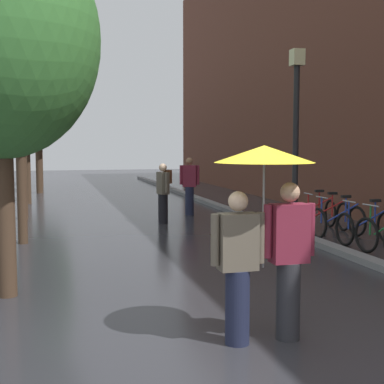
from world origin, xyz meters
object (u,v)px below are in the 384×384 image
parked_bicycle_4 (324,216)px  pedestrian_walking_far (163,191)px  street_lamp_post (296,132)px  street_tree_4 (38,108)px  street_tree_1 (18,54)px  parked_bicycle_2 (366,227)px  parked_bicycle_3 (338,221)px  street_tree_5 (39,108)px  couple_under_umbrella (264,215)px  street_tree_3 (25,90)px  street_tree_2 (20,88)px  parked_bicycle_5 (311,213)px  street_tree_0 (0,39)px  pedestrian_walking_midground (190,186)px

parked_bicycle_4 → pedestrian_walking_far: size_ratio=0.69×
street_lamp_post → street_tree_4: bearing=110.5°
street_tree_4 → parked_bicycle_4: street_tree_4 is taller
street_tree_1 → parked_bicycle_2: bearing=-15.9°
parked_bicycle_3 → street_tree_5: bearing=111.3°
street_tree_5 → couple_under_umbrella: (2.65, -22.80, -2.55)m
street_tree_1 → street_tree_3: size_ratio=0.95×
street_tree_2 → parked_bicycle_5: 8.58m
parked_bicycle_2 → parked_bicycle_4: 1.76m
street_tree_2 → parked_bicycle_2: 9.81m
street_tree_5 → parked_bicycle_5: (6.88, -15.77, -3.54)m
street_tree_0 → street_tree_2: size_ratio=1.01×
parked_bicycle_4 → parked_bicycle_5: (0.01, 0.69, 0.00)m
parked_bicycle_3 → parked_bicycle_4: size_ratio=1.01×
street_tree_4 → street_tree_5: size_ratio=0.94×
street_tree_4 → pedestrian_walking_midground: size_ratio=3.05×
pedestrian_walking_midground → street_lamp_post: bearing=-81.8°
street_tree_5 → parked_bicycle_5: 17.57m
parked_bicycle_2 → couple_under_umbrella: (-4.23, -4.57, 0.98)m
street_tree_5 → parked_bicycle_5: bearing=-66.4°
street_tree_0 → street_tree_3: (-0.17, 11.97, 0.49)m
couple_under_umbrella → street_lamp_post: street_lamp_post is taller
parked_bicycle_4 → parked_bicycle_2: bearing=-89.8°
street_tree_2 → street_tree_5: street_tree_5 is taller
parked_bicycle_2 → parked_bicycle_3: (-0.12, 0.94, 0.00)m
street_tree_2 → pedestrian_walking_far: (3.67, -1.71, -2.81)m
street_tree_4 → couple_under_umbrella: (2.64, -18.76, -2.29)m
street_tree_0 → street_tree_1: (0.01, 4.08, 0.47)m
street_tree_2 → pedestrian_walking_midground: (4.75, -0.32, -2.79)m
parked_bicycle_2 → parked_bicycle_3: size_ratio=0.98×
couple_under_umbrella → street_tree_1: bearing=112.9°
street_tree_2 → parked_bicycle_2: bearing=-39.3°
street_tree_4 → street_lamp_post: bearing=-69.5°
parked_bicycle_4 → pedestrian_walking_midground: size_ratio=0.64×
parked_bicycle_4 → street_tree_4: bearing=118.9°
street_tree_5 → parked_bicycle_5: street_tree_5 is taller
street_tree_4 → pedestrian_walking_far: bearing=-71.4°
street_tree_0 → parked_bicycle_3: street_tree_0 is taller
street_tree_4 → street_tree_5: 4.04m
street_tree_2 → pedestrian_walking_midground: street_tree_2 is taller
street_tree_4 → street_tree_0: bearing=-90.5°
street_tree_5 → couple_under_umbrella: street_tree_5 is taller
street_tree_0 → street_lamp_post: size_ratio=1.29×
parked_bicycle_2 → pedestrian_walking_far: pedestrian_walking_far is taller
street_tree_3 → parked_bicycle_3: (7.05, -8.94, -3.61)m
street_tree_2 → pedestrian_walking_far: street_tree_2 is taller
street_tree_2 → street_tree_4: (0.28, 8.33, -0.02)m
street_tree_5 → pedestrian_walking_far: bearing=-76.5°
street_tree_1 → pedestrian_walking_midground: 6.58m
pedestrian_walking_midground → pedestrian_walking_far: pedestrian_walking_midground is taller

